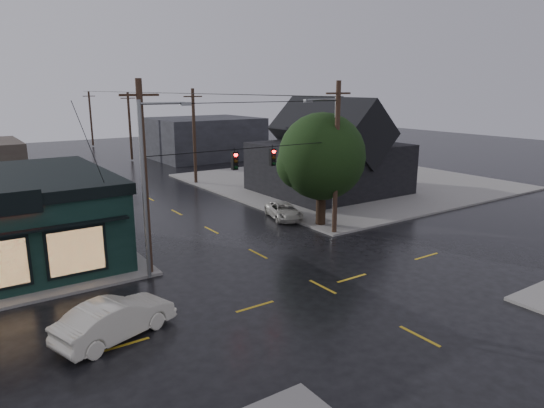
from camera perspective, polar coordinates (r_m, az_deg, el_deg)
ground_plane at (r=24.70m, az=5.97°, el=-9.66°), size 160.00×160.00×0.00m
sidewalk_ne at (r=51.87m, az=8.62°, el=2.67°), size 28.00×28.00×0.15m
ne_building at (r=45.69m, az=6.75°, el=6.86°), size 12.60×11.60×8.75m
corner_tree at (r=34.09m, az=5.90°, el=5.56°), size 6.11×6.11×7.94m
utility_pole_nw at (r=26.94m, az=-14.11°, el=-8.00°), size 2.00×0.32×10.15m
utility_pole_ne at (r=33.33m, az=7.31°, el=-3.50°), size 2.00×0.32×10.15m
utility_pole_far_a at (r=50.92m, az=-8.93°, el=2.38°), size 2.00×0.32×9.65m
utility_pole_far_b at (r=69.30m, az=-16.13°, el=4.94°), size 2.00×0.32×9.15m
utility_pole_far_c at (r=88.38m, az=-20.29°, el=6.38°), size 2.00×0.32×9.15m
span_signal_assembly at (r=28.30m, az=-2.15°, el=5.39°), size 13.00×0.48×1.23m
streetlight_nw at (r=26.23m, az=-14.19°, el=-8.60°), size 5.40×0.30×9.15m
streetlight_ne at (r=34.15m, az=7.16°, el=-3.08°), size 5.40×0.30×9.15m
bg_building_east at (r=69.78m, az=-8.01°, el=7.71°), size 14.00×12.00×5.60m
sedan_cream at (r=20.63m, az=-17.92°, el=-12.72°), size 5.14×3.15×1.60m
suv_silver at (r=36.76m, az=1.40°, el=-0.82°), size 3.11×4.66×1.19m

